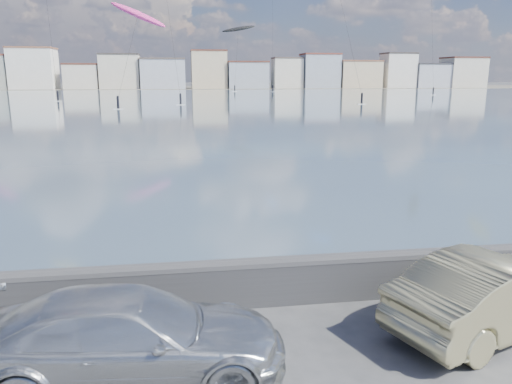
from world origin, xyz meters
TOP-DOWN VIEW (x-y plane):
  - ground at (0.00, 0.00)m, footprint 700.00×700.00m
  - bay_water at (0.00, 91.50)m, footprint 500.00×177.00m
  - far_shore_strip at (0.00, 200.00)m, footprint 500.00×60.00m
  - seawall at (0.00, 2.70)m, footprint 400.00×0.36m
  - far_buildings at (1.31, 186.00)m, footprint 240.79×13.26m
  - car_silver at (-1.60, 0.38)m, footprint 5.13×2.30m
  - car_champagne at (5.22, 0.97)m, footprint 4.92×3.17m
  - kitesurfer_0 at (18.75, 156.62)m, footprint 10.87×12.76m
  - kitesurfer_10 at (-6.55, 76.78)m, footprint 10.17×11.83m

SIDE VIEW (x-z plane):
  - ground at x=0.00m, z-range 0.00..0.00m
  - bay_water at x=0.00m, z-range 0.01..0.01m
  - far_shore_strip at x=0.00m, z-range 0.01..0.01m
  - seawall at x=0.00m, z-range 0.04..1.12m
  - car_silver at x=-1.60m, z-range 0.00..1.46m
  - car_champagne at x=5.22m, z-range 0.00..1.53m
  - far_buildings at x=1.31m, z-range -1.27..13.33m
  - kitesurfer_10 at x=-6.55m, z-range 5.69..22.27m
  - kitesurfer_0 at x=18.75m, z-range 8.57..29.44m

